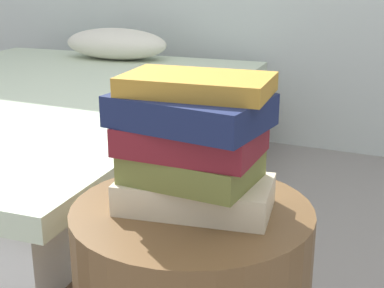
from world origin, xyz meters
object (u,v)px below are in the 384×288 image
(book_cream, at_px, (196,194))
(book_maroon, at_px, (189,139))
(book_olive, at_px, (191,165))
(book_navy, at_px, (192,111))
(book_ochre, at_px, (197,84))
(bed, at_px, (30,143))

(book_cream, distance_m, book_maroon, 0.11)
(book_maroon, bearing_deg, book_olive, 93.12)
(book_navy, bearing_deg, book_ochre, 85.64)
(book_maroon, relative_size, book_navy, 0.94)
(bed, bearing_deg, book_ochre, -40.60)
(book_navy, bearing_deg, book_olive, 135.75)
(book_olive, bearing_deg, book_maroon, -83.56)
(book_olive, bearing_deg, bed, 145.49)
(bed, distance_m, book_ochre, 1.47)
(book_maroon, relative_size, book_ochre, 0.95)
(bed, xyz_separation_m, book_olive, (1.11, -0.83, 0.34))
(book_cream, relative_size, book_ochre, 1.09)
(book_maroon, bearing_deg, book_navy, -12.01)
(bed, xyz_separation_m, book_maroon, (1.11, -0.83, 0.39))
(book_cream, xyz_separation_m, book_olive, (-0.01, -0.00, 0.06))
(bed, relative_size, book_maroon, 8.47)
(book_cream, relative_size, book_navy, 1.07)
(book_cream, distance_m, book_ochre, 0.21)
(book_olive, bearing_deg, book_ochre, 25.71)
(book_cream, distance_m, book_navy, 0.16)
(book_cream, bearing_deg, bed, 133.88)
(book_olive, relative_size, book_navy, 0.86)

